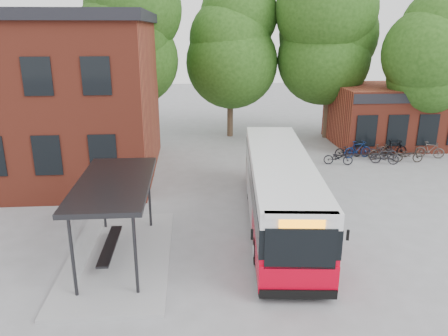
{
  "coord_description": "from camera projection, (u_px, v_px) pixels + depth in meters",
  "views": [
    {
      "loc": [
        -1.88,
        -14.87,
        7.68
      ],
      "look_at": [
        -0.53,
        2.84,
        2.0
      ],
      "focal_mm": 35.0,
      "sensor_mm": 36.0,
      "label": 1
    }
  ],
  "objects": [
    {
      "name": "tree_0",
      "position": [
        129.0,
        62.0,
        29.69
      ],
      "size": [
        7.92,
        7.92,
        11.0
      ],
      "primitive_type": null,
      "color": "#1E4311",
      "rests_on": "ground"
    },
    {
      "name": "bicycle_5",
      "position": [
        385.0,
        156.0,
        25.81
      ],
      "size": [
        1.68,
        1.0,
        0.97
      ],
      "primitive_type": "imported",
      "rotation": [
        0.0,
        0.0,
        1.21
      ],
      "color": "#232227",
      "rests_on": "ground"
    },
    {
      "name": "bus_shelter",
      "position": [
        117.0,
        220.0,
        14.88
      ],
      "size": [
        3.6,
        7.0,
        2.9
      ],
      "primitive_type": null,
      "color": "#262629",
      "rests_on": "ground"
    },
    {
      "name": "tree_1",
      "position": [
        230.0,
        65.0,
        31.23
      ],
      "size": [
        7.92,
        7.92,
        10.4
      ],
      "primitive_type": null,
      "color": "#1E4311",
      "rests_on": "ground"
    },
    {
      "name": "bike_rail",
      "position": [
        375.0,
        157.0,
        26.71
      ],
      "size": [
        5.2,
        0.1,
        0.38
      ],
      "primitive_type": null,
      "color": "#262629",
      "rests_on": "ground"
    },
    {
      "name": "bicycle_3",
      "position": [
        380.0,
        152.0,
        26.72
      ],
      "size": [
        1.69,
        0.76,
        0.98
      ],
      "primitive_type": "imported",
      "rotation": [
        0.0,
        0.0,
        1.76
      ],
      "color": "#302823",
      "rests_on": "ground"
    },
    {
      "name": "bicycle_0",
      "position": [
        338.0,
        157.0,
        25.71
      ],
      "size": [
        1.77,
        0.94,
        0.88
      ],
      "primitive_type": "imported",
      "rotation": [
        0.0,
        0.0,
        1.35
      ],
      "color": "black",
      "rests_on": "ground"
    },
    {
      "name": "bicycle_7",
      "position": [
        394.0,
        148.0,
        27.37
      ],
      "size": [
        1.76,
        0.55,
        1.05
      ],
      "primitive_type": "imported",
      "rotation": [
        0.0,
        0.0,
        1.61
      ],
      "color": "black",
      "rests_on": "ground"
    },
    {
      "name": "tree_2",
      "position": [
        331.0,
        61.0,
        30.7
      ],
      "size": [
        7.92,
        7.92,
        11.0
      ],
      "primitive_type": null,
      "color": "#1E4311",
      "rests_on": "ground"
    },
    {
      "name": "ground",
      "position": [
        244.0,
        240.0,
        16.6
      ],
      "size": [
        100.0,
        100.0,
        0.0
      ],
      "primitive_type": "plane",
      "color": "gray"
    },
    {
      "name": "city_bus",
      "position": [
        279.0,
        191.0,
        17.6
      ],
      "size": [
        3.43,
        11.41,
        2.86
      ],
      "primitive_type": null,
      "rotation": [
        0.0,
        0.0,
        -0.09
      ],
      "color": "red",
      "rests_on": "ground"
    },
    {
      "name": "bicycle_4",
      "position": [
        382.0,
        151.0,
        26.89
      ],
      "size": [
        1.85,
        1.26,
        0.92
      ],
      "primitive_type": "imported",
      "rotation": [
        0.0,
        0.0,
        1.16
      ],
      "color": "#222128",
      "rests_on": "ground"
    },
    {
      "name": "bicycle_6",
      "position": [
        408.0,
        155.0,
        26.18
      ],
      "size": [
        1.82,
        0.82,
        0.92
      ],
      "primitive_type": "imported",
      "rotation": [
        0.0,
        0.0,
        1.45
      ],
      "color": "#2D2721",
      "rests_on": "ground"
    },
    {
      "name": "bicycle_extra_0",
      "position": [
        430.0,
        150.0,
        27.09
      ],
      "size": [
        1.75,
        1.09,
        1.02
      ],
      "primitive_type": "imported",
      "rotation": [
        0.0,
        0.0,
        1.17
      ],
      "color": "#433E3A",
      "rests_on": "ground"
    },
    {
      "name": "bicycle_1",
      "position": [
        358.0,
        149.0,
        27.06
      ],
      "size": [
        1.87,
        0.78,
        1.09
      ],
      "primitive_type": "imported",
      "rotation": [
        0.0,
        0.0,
        1.72
      ],
      "color": "#0F2250",
      "rests_on": "ground"
    },
    {
      "name": "shop_row",
      "position": [
        434.0,
        114.0,
        30.37
      ],
      "size": [
        14.0,
        6.2,
        4.0
      ],
      "primitive_type": null,
      "color": "maroon",
      "rests_on": "ground"
    },
    {
      "name": "tree_3",
      "position": [
        427.0,
        79.0,
        27.52
      ],
      "size": [
        7.04,
        7.04,
        9.28
      ],
      "primitive_type": null,
      "color": "#1E4311",
      "rests_on": "ground"
    },
    {
      "name": "bicycle_2",
      "position": [
        348.0,
        150.0,
        27.16
      ],
      "size": [
        1.95,
        0.93,
        0.98
      ],
      "primitive_type": "imported",
      "rotation": [
        0.0,
        0.0,
        1.73
      ],
      "color": "black",
      "rests_on": "ground"
    }
  ]
}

